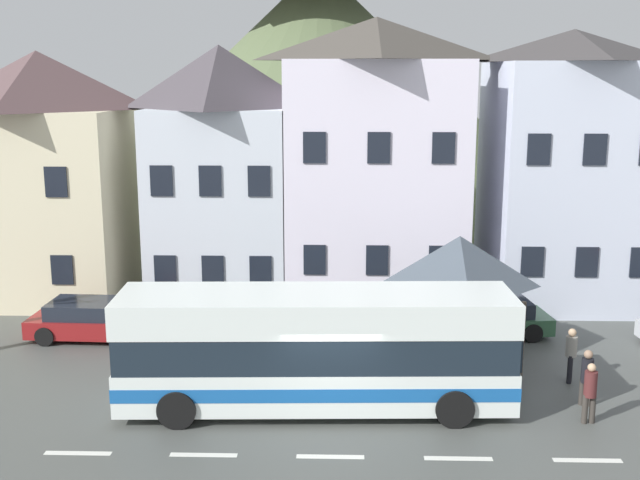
{
  "coord_description": "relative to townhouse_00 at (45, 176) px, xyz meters",
  "views": [
    {
      "loc": [
        0.25,
        -18.55,
        8.86
      ],
      "look_at": [
        -0.41,
        4.16,
        3.99
      ],
      "focal_mm": 44.07,
      "sensor_mm": 36.0,
      "label": 1
    }
  ],
  "objects": [
    {
      "name": "public_bench",
      "position": [
        13.16,
        -5.33,
        -4.36
      ],
      "size": [
        1.67,
        0.48,
        0.87
      ],
      "color": "brown",
      "rests_on": "ground_plane"
    },
    {
      "name": "pedestrian_01",
      "position": [
        18.47,
        -10.56,
        -3.95
      ],
      "size": [
        0.33,
        0.32,
        1.57
      ],
      "color": "#38332D",
      "rests_on": "ground_plane"
    },
    {
      "name": "ground_plane",
      "position": [
        11.6,
        -12.11,
        -4.87
      ],
      "size": [
        40.0,
        60.0,
        0.07
      ],
      "color": "#4D514D"
    },
    {
      "name": "townhouse_00",
      "position": [
        0.0,
        0.0,
        0.0
      ],
      "size": [
        6.41,
        6.29,
        9.67
      ],
      "color": "beige",
      "rests_on": "ground_plane"
    },
    {
      "name": "townhouse_03",
      "position": [
        20.6,
        0.22,
        0.39
      ],
      "size": [
        5.81,
        6.73,
        10.45
      ],
      "color": "silver",
      "rests_on": "ground_plane"
    },
    {
      "name": "townhouse_02",
      "position": [
        13.11,
        0.03,
        0.61
      ],
      "size": [
        6.76,
        6.35,
        10.9
      ],
      "color": "white",
      "rests_on": "ground_plane"
    },
    {
      "name": "pedestrian_02",
      "position": [
        18.21,
        -11.67,
        -3.94
      ],
      "size": [
        0.35,
        0.33,
        1.62
      ],
      "color": "#38332D",
      "rests_on": "ground_plane"
    },
    {
      "name": "bus_shelter",
      "position": [
        15.44,
        -7.2,
        -1.67
      ],
      "size": [
        3.6,
        3.6,
        3.98
      ],
      "color": "#473D33",
      "rests_on": "ground_plane"
    },
    {
      "name": "parked_car_00",
      "position": [
        3.46,
        -5.47,
        -4.2
      ],
      "size": [
        4.45,
        2.11,
        1.29
      ],
      "rotation": [
        0.0,
        0.0,
        -0.04
      ],
      "color": "maroon",
      "rests_on": "ground_plane"
    },
    {
      "name": "hilltop_castle",
      "position": [
        10.31,
        18.77,
        3.25
      ],
      "size": [
        32.75,
        32.75,
        21.28
      ],
      "color": "#5B6B47",
      "rests_on": "ground_plane"
    },
    {
      "name": "townhouse_01",
      "position": [
        7.15,
        -0.48,
        0.1
      ],
      "size": [
        5.23,
        5.33,
        9.87
      ],
      "color": "silver",
      "rests_on": "ground_plane"
    },
    {
      "name": "pedestrian_00",
      "position": [
        18.5,
        -8.94,
        -3.89
      ],
      "size": [
        0.33,
        0.33,
        1.63
      ],
      "color": "black",
      "rests_on": "ground_plane"
    },
    {
      "name": "transit_bus",
      "position": [
        11.17,
        -10.96,
        -3.22
      ],
      "size": [
        10.51,
        2.95,
        3.2
      ],
      "rotation": [
        0.0,
        0.0,
        0.04
      ],
      "color": "white",
      "rests_on": "ground_plane"
    },
    {
      "name": "parked_car_02",
      "position": [
        16.72,
        -4.81,
        -4.22
      ],
      "size": [
        4.71,
        2.36,
        1.25
      ],
      "rotation": [
        0.0,
        0.0,
        3.26
      ],
      "color": "#305A3D",
      "rests_on": "ground_plane"
    }
  ]
}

